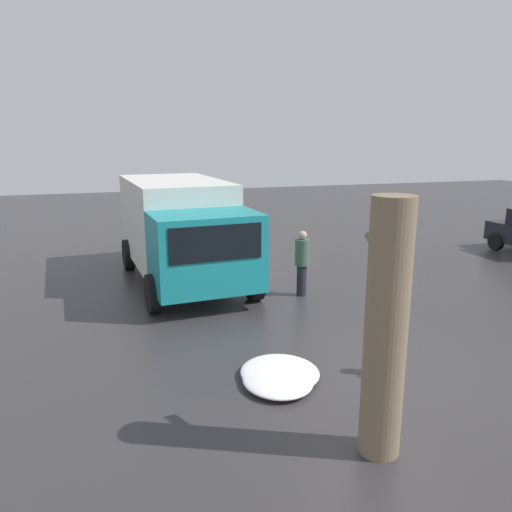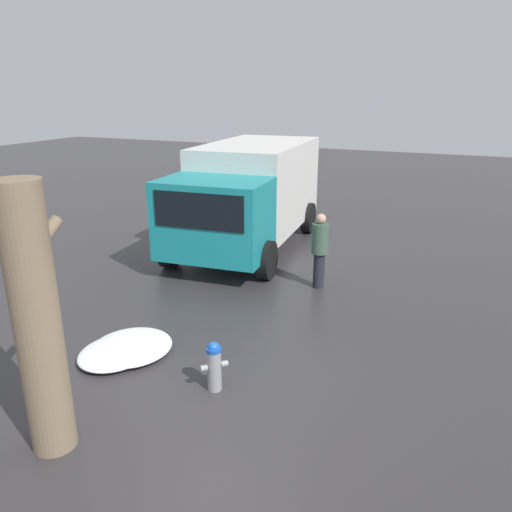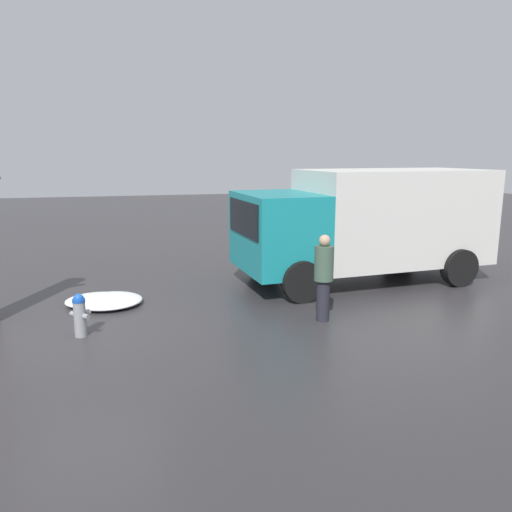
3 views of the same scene
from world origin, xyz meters
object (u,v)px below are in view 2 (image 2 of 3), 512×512
object	(u,v)px
tree_trunk	(37,323)
delivery_truck	(249,192)
fire_hydrant	(214,365)
pedestrian	(320,248)

from	to	relation	value
tree_trunk	delivery_truck	distance (m)	8.49
delivery_truck	fire_hydrant	bearing A→B (deg)	105.51
fire_hydrant	delivery_truck	xyz separation A→B (m)	(6.57, 2.42, 1.11)
tree_trunk	delivery_truck	xyz separation A→B (m)	(8.40, 1.19, -0.15)
delivery_truck	tree_trunk	bearing A→B (deg)	93.38
tree_trunk	delivery_truck	bearing A→B (deg)	8.05
tree_trunk	pedestrian	distance (m)	6.43
fire_hydrant	pedestrian	xyz separation A→B (m)	(4.38, -0.23, 0.51)
fire_hydrant	tree_trunk	distance (m)	2.54
fire_hydrant	delivery_truck	size ratio (longest dim) A/B	0.12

